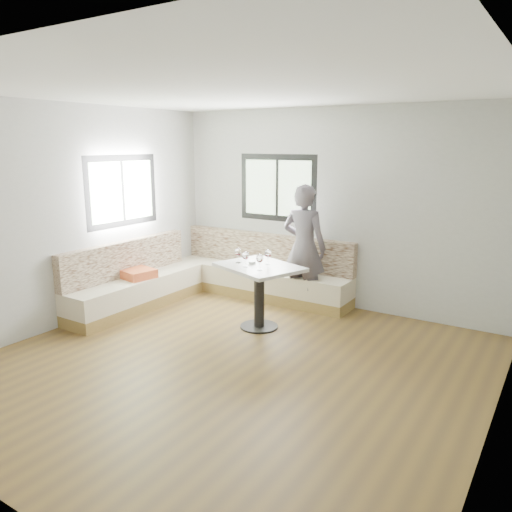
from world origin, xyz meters
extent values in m
cube|color=brown|center=(0.00, 0.00, 0.00)|extent=(5.00, 5.00, 0.01)
cube|color=white|center=(0.00, 0.00, 2.80)|extent=(5.00, 5.00, 0.01)
cube|color=#B7B7B2|center=(0.00, 2.50, 1.40)|extent=(5.00, 0.01, 2.80)
cube|color=#B7B7B2|center=(-2.50, 0.00, 1.40)|extent=(0.01, 5.00, 2.80)
cube|color=#B7B7B2|center=(2.50, 0.00, 1.40)|extent=(0.01, 5.00, 2.80)
cube|color=black|center=(-0.90, 2.49, 1.65)|extent=(1.30, 0.02, 1.00)
cube|color=black|center=(-2.49, 0.90, 1.65)|extent=(0.02, 1.30, 1.00)
cube|color=olive|center=(-1.05, 2.23, 0.08)|extent=(2.90, 0.55, 0.16)
cube|color=beige|center=(-1.05, 2.23, 0.30)|extent=(2.90, 0.55, 0.29)
cube|color=beige|center=(-1.05, 2.43, 0.70)|extent=(2.90, 0.14, 0.50)
cube|color=olive|center=(-2.23, 0.82, 0.08)|extent=(0.55, 2.25, 0.16)
cube|color=beige|center=(-2.23, 0.82, 0.30)|extent=(0.55, 2.25, 0.29)
cube|color=beige|center=(-2.43, 0.82, 0.70)|extent=(0.14, 2.25, 0.50)
cube|color=red|center=(-2.19, 0.82, 0.51)|extent=(0.48, 0.48, 0.12)
cylinder|color=black|center=(-0.35, 1.11, 0.01)|extent=(0.49, 0.49, 0.02)
cylinder|color=black|center=(-0.35, 1.11, 0.39)|extent=(0.13, 0.13, 0.77)
cube|color=silver|center=(-0.35, 1.11, 0.79)|extent=(1.20, 1.06, 0.04)
imported|color=#58525A|center=(-0.24, 2.11, 0.88)|extent=(0.65, 0.43, 1.77)
cylinder|color=white|center=(-0.47, 1.13, 0.83)|extent=(0.09, 0.09, 0.04)
sphere|color=black|center=(-0.45, 1.14, 0.84)|extent=(0.02, 0.02, 0.02)
sphere|color=black|center=(-0.48, 1.14, 0.84)|extent=(0.02, 0.02, 0.02)
sphere|color=black|center=(-0.46, 1.11, 0.84)|extent=(0.02, 0.02, 0.02)
cylinder|color=white|center=(-0.64, 1.08, 0.82)|extent=(0.06, 0.06, 0.01)
cylinder|color=white|center=(-0.64, 1.08, 0.86)|extent=(0.01, 0.01, 0.08)
ellipsoid|color=white|center=(-0.64, 1.08, 0.96)|extent=(0.09, 0.09, 0.10)
cylinder|color=#44030A|center=(-0.64, 1.08, 0.93)|extent=(0.06, 0.06, 0.02)
cylinder|color=white|center=(-0.45, 0.96, 0.82)|extent=(0.06, 0.06, 0.01)
cylinder|color=white|center=(-0.45, 0.96, 0.86)|extent=(0.01, 0.01, 0.08)
ellipsoid|color=white|center=(-0.45, 0.96, 0.96)|extent=(0.09, 0.09, 0.10)
cylinder|color=#44030A|center=(-0.45, 0.96, 0.93)|extent=(0.06, 0.06, 0.02)
cylinder|color=white|center=(-0.22, 0.92, 0.82)|extent=(0.06, 0.06, 0.01)
cylinder|color=white|center=(-0.22, 0.92, 0.86)|extent=(0.01, 0.01, 0.08)
ellipsoid|color=white|center=(-0.22, 0.92, 0.96)|extent=(0.09, 0.09, 0.10)
cylinder|color=#44030A|center=(-0.22, 0.92, 0.93)|extent=(0.06, 0.06, 0.02)
cylinder|color=white|center=(-0.28, 1.21, 0.82)|extent=(0.06, 0.06, 0.01)
cylinder|color=white|center=(-0.28, 1.21, 0.86)|extent=(0.01, 0.01, 0.08)
ellipsoid|color=white|center=(-0.28, 1.21, 0.96)|extent=(0.09, 0.09, 0.10)
cylinder|color=#44030A|center=(-0.28, 1.21, 0.93)|extent=(0.06, 0.06, 0.02)
camera|label=1|loc=(2.88, -3.99, 2.30)|focal=35.00mm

